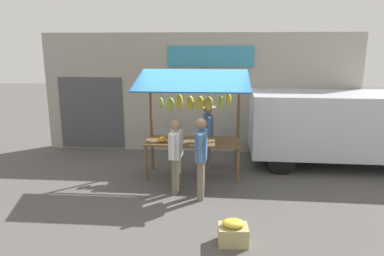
# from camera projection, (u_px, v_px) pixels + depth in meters

# --- Properties ---
(ground_plane) EXTENTS (40.00, 40.00, 0.00)m
(ground_plane) POSITION_uv_depth(u_px,v_px,m) (193.00, 176.00, 8.49)
(ground_plane) COLOR #514F4C
(street_backdrop) EXTENTS (9.00, 0.30, 3.40)m
(street_backdrop) POSITION_uv_depth(u_px,v_px,m) (197.00, 93.00, 10.24)
(street_backdrop) COLOR #9E998E
(street_backdrop) RESTS_ON ground
(market_stall) EXTENTS (2.50, 1.46, 2.50)m
(market_stall) POSITION_uv_depth(u_px,v_px,m) (192.00, 111.00, 8.21)
(market_stall) COLOR brown
(market_stall) RESTS_ON ground
(vendor_with_sunhat) EXTENTS (0.41, 0.68, 1.60)m
(vendor_with_sunhat) POSITION_uv_depth(u_px,v_px,m) (208.00, 131.00, 8.98)
(vendor_with_sunhat) COLOR #726656
(vendor_with_sunhat) RESTS_ON ground
(shopper_in_grey_tee) EXTENTS (0.25, 0.67, 1.56)m
(shopper_in_grey_tee) POSITION_uv_depth(u_px,v_px,m) (176.00, 152.00, 7.39)
(shopper_in_grey_tee) COLOR #726656
(shopper_in_grey_tee) RESTS_ON ground
(shopper_in_striped_shirt) EXTENTS (0.23, 0.71, 1.66)m
(shopper_in_striped_shirt) POSITION_uv_depth(u_px,v_px,m) (201.00, 152.00, 7.08)
(shopper_in_striped_shirt) COLOR #726656
(shopper_in_striped_shirt) RESTS_ON ground
(parked_van) EXTENTS (4.44, 1.94, 1.88)m
(parked_van) POSITION_uv_depth(u_px,v_px,m) (332.00, 123.00, 9.06)
(parked_van) COLOR silver
(parked_van) RESTS_ON ground
(produce_crate_near) EXTENTS (0.48, 0.38, 0.41)m
(produce_crate_near) POSITION_uv_depth(u_px,v_px,m) (233.00, 233.00, 5.55)
(produce_crate_near) COLOR tan
(produce_crate_near) RESTS_ON ground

